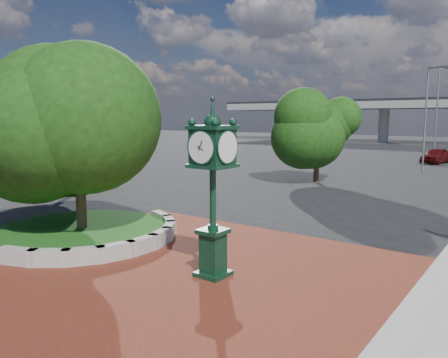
% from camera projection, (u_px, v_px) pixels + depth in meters
% --- Properties ---
extents(ground, '(200.00, 200.00, 0.00)m').
position_uv_depth(ground, '(185.00, 265.00, 13.11)').
color(ground, black).
rests_on(ground, ground).
extents(plaza, '(12.00, 12.00, 0.04)m').
position_uv_depth(plaza, '(161.00, 273.00, 12.31)').
color(plaza, maroon).
rests_on(plaza, ground).
extents(planter_wall, '(2.96, 6.77, 0.54)m').
position_uv_depth(planter_wall, '(124.00, 241.00, 14.66)').
color(planter_wall, '#9E9B93').
rests_on(planter_wall, ground).
extents(grass_bed, '(6.10, 6.10, 0.40)m').
position_uv_depth(grass_bed, '(82.00, 232.00, 16.02)').
color(grass_bed, '#154313').
rests_on(grass_bed, ground).
extents(tree_planter, '(5.20, 5.20, 6.33)m').
position_uv_depth(tree_planter, '(78.00, 136.00, 15.53)').
color(tree_planter, '#38281C').
rests_on(tree_planter, ground).
extents(tree_northwest, '(5.60, 5.60, 6.93)m').
position_uv_depth(tree_northwest, '(68.00, 122.00, 24.16)').
color(tree_northwest, '#38281C').
rests_on(tree_northwest, ground).
extents(tree_street, '(4.40, 4.40, 5.45)m').
position_uv_depth(tree_street, '(317.00, 135.00, 29.35)').
color(tree_street, '#38281C').
rests_on(tree_street, ground).
extents(post_clock, '(1.02, 1.02, 4.84)m').
position_uv_depth(post_clock, '(213.00, 182.00, 11.73)').
color(post_clock, black).
rests_on(post_clock, ground).
extents(parked_car, '(2.43, 4.55, 1.47)m').
position_uv_depth(parked_car, '(436.00, 156.00, 42.18)').
color(parked_car, '#4C0A0B').
rests_on(parked_car, ground).
extents(street_lamp_near, '(1.75, 0.87, 8.26)m').
position_uv_depth(street_lamp_near, '(428.00, 112.00, 34.41)').
color(street_lamp_near, slate).
rests_on(street_lamp_near, ground).
extents(street_lamp_far, '(2.14, 0.75, 9.72)m').
position_uv_depth(street_lamp_far, '(439.00, 105.00, 47.69)').
color(street_lamp_far, slate).
rests_on(street_lamp_far, ground).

